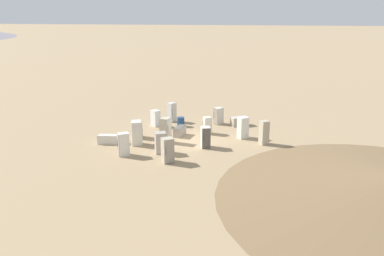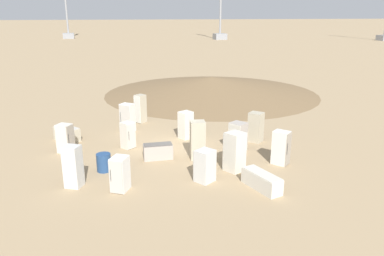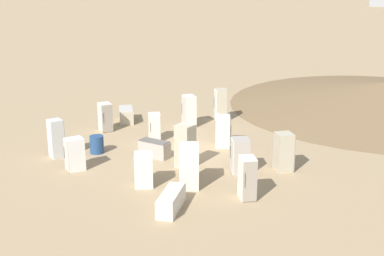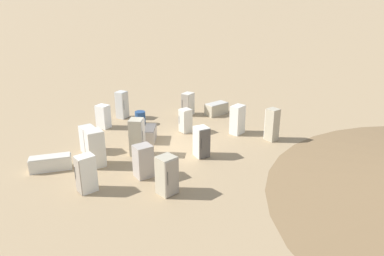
% 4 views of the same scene
% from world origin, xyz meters
% --- Properties ---
extents(ground_plane, '(1000.00, 1000.00, 0.00)m').
position_xyz_m(ground_plane, '(0.00, 0.00, 0.00)').
color(ground_plane, '#9E8460').
extents(dirt_mound, '(18.99, 18.99, 1.47)m').
position_xyz_m(dirt_mound, '(13.38, -6.57, 0.74)').
color(dirt_mound, brown).
rests_on(dirt_mound, ground_plane).
extents(discarded_fridge_0, '(0.90, 0.94, 1.50)m').
position_xyz_m(discarded_fridge_0, '(0.87, 5.32, 0.75)').
color(discarded_fridge_0, beige).
rests_on(discarded_fridge_0, ground_plane).
extents(discarded_fridge_1, '(0.96, 0.98, 1.71)m').
position_xyz_m(discarded_fridge_1, '(3.72, 1.87, 0.85)').
color(discarded_fridge_1, silver).
rests_on(discarded_fridge_1, ground_plane).
extents(discarded_fridge_2, '(0.94, 0.88, 1.43)m').
position_xyz_m(discarded_fridge_2, '(-4.29, 2.97, 0.71)').
color(discarded_fridge_2, white).
rests_on(discarded_fridge_2, ground_plane).
extents(discarded_fridge_3, '(1.67, 1.53, 0.79)m').
position_xyz_m(discarded_fridge_3, '(2.79, 5.37, 0.39)').
color(discarded_fridge_3, '#B2A88E').
rests_on(discarded_fridge_3, ground_plane).
extents(discarded_fridge_4, '(0.78, 0.79, 1.92)m').
position_xyz_m(discarded_fridge_4, '(-1.75, -0.99, 0.96)').
color(discarded_fridge_4, '#B2A88E').
rests_on(discarded_fridge_4, ground_plane).
extents(discarded_fridge_5, '(0.88, 0.93, 1.57)m').
position_xyz_m(discarded_fridge_5, '(1.51, -1.23, 0.78)').
color(discarded_fridge_5, beige).
rests_on(discarded_fridge_5, ground_plane).
extents(discarded_fridge_6, '(0.83, 0.84, 1.84)m').
position_xyz_m(discarded_fridge_6, '(5.52, 0.85, 0.92)').
color(discarded_fridge_6, '#B2A88E').
rests_on(discarded_fridge_6, ground_plane).
extents(discarded_fridge_7, '(0.93, 0.90, 1.63)m').
position_xyz_m(discarded_fridge_7, '(-3.44, -4.62, 0.82)').
color(discarded_fridge_7, silver).
rests_on(discarded_fridge_7, ground_plane).
extents(discarded_fridge_8, '(1.99, 1.11, 0.69)m').
position_xyz_m(discarded_fridge_8, '(-5.64, -2.61, 0.34)').
color(discarded_fridge_8, beige).
rests_on(discarded_fridge_8, ground_plane).
extents(discarded_fridge_9, '(1.00, 1.00, 1.67)m').
position_xyz_m(discarded_fridge_9, '(-0.07, -4.85, 0.83)').
color(discarded_fridge_9, '#B2A88E').
rests_on(discarded_fridge_9, ground_plane).
extents(discarded_fridge_10, '(1.02, 1.01, 1.52)m').
position_xyz_m(discarded_fridge_10, '(-1.21, -3.33, 0.76)').
color(discarded_fridge_10, '#A89E93').
rests_on(discarded_fridge_10, ground_plane).
extents(discarded_fridge_11, '(0.85, 0.84, 1.77)m').
position_xyz_m(discarded_fridge_11, '(-3.42, 4.78, 0.88)').
color(discarded_fridge_11, silver).
rests_on(discarded_fridge_11, ground_plane).
extents(discarded_fridge_12, '(0.83, 0.82, 1.41)m').
position_xyz_m(discarded_fridge_12, '(0.70, 2.15, 0.71)').
color(discarded_fridge_12, beige).
rests_on(discarded_fridge_12, ground_plane).
extents(discarded_fridge_13, '(0.66, 1.44, 0.77)m').
position_xyz_m(discarded_fridge_13, '(-1.28, 0.89, 0.38)').
color(discarded_fridge_13, '#A89E93').
rests_on(discarded_fridge_13, ground_plane).
extents(discarded_fridge_14, '(1.04, 1.02, 1.81)m').
position_xyz_m(discarded_fridge_14, '(-3.58, -2.21, 0.90)').
color(discarded_fridge_14, beige).
rests_on(discarded_fridge_14, ground_plane).
extents(discarded_fridge_15, '(0.98, 0.98, 1.40)m').
position_xyz_m(discarded_fridge_15, '(-4.34, -0.57, 0.70)').
color(discarded_fridge_15, silver).
rests_on(discarded_fridge_15, ground_plane).
extents(rusty_barrel, '(0.64, 0.64, 0.82)m').
position_xyz_m(rusty_barrel, '(-2.12, 3.54, 0.41)').
color(rusty_barrel, navy).
rests_on(rusty_barrel, ground_plane).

